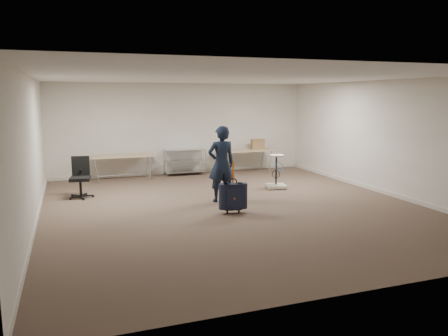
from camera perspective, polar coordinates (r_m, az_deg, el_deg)
name	(u,v)px	position (r m, az deg, el deg)	size (l,w,h in m)	color
ground	(233,207)	(9.65, 1.16, -5.08)	(9.00, 9.00, 0.00)	#48372B
room_shell	(213,192)	(10.91, -1.41, -3.11)	(8.00, 9.00, 9.00)	beige
folding_table_left	(123,157)	(12.88, -13.10, 1.41)	(1.80, 0.75, 0.73)	tan
folding_table_right	(245,151)	(13.83, 2.74, 2.18)	(1.80, 0.75, 0.73)	tan
wire_shelf	(185,161)	(13.50, -5.16, 0.96)	(1.22, 0.47, 0.80)	#B9BBC0
person	(221,164)	(9.98, -0.35, 0.53)	(0.64, 0.42, 1.75)	black
suitcase	(233,196)	(9.04, 1.19, -3.72)	(0.41, 0.27, 1.06)	black
office_chair	(81,185)	(11.01, -18.21, -2.16)	(0.59, 0.59, 0.98)	black
equipment_cart	(276,180)	(11.59, 6.87, -1.50)	(0.58, 0.58, 0.89)	beige
cardboard_box	(258,144)	(14.06, 4.42, 3.12)	(0.41, 0.31, 0.31)	#A58A4D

